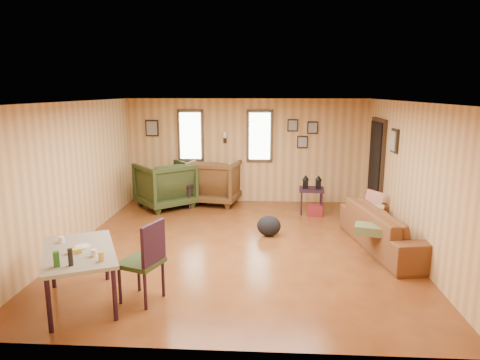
# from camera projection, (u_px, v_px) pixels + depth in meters

# --- Properties ---
(room) EXTENTS (5.54, 6.04, 2.44)m
(room) POSITION_uv_depth(u_px,v_px,m) (250.00, 173.00, 7.25)
(room) COLOR brown
(room) RESTS_ON ground
(sofa) EXTENTS (1.07, 2.42, 0.91)m
(sofa) POSITION_uv_depth(u_px,v_px,m) (391.00, 222.00, 7.01)
(sofa) COLOR brown
(sofa) RESTS_ON ground
(recliner_brown) EXTENTS (1.28, 1.22, 1.13)m
(recliner_brown) POSITION_uv_depth(u_px,v_px,m) (215.00, 179.00, 9.89)
(recliner_brown) COLOR #523418
(recliner_brown) RESTS_ON ground
(recliner_green) EXTENTS (1.49, 1.48, 1.12)m
(recliner_green) POSITION_uv_depth(u_px,v_px,m) (165.00, 183.00, 9.53)
(recliner_green) COLOR #2B3719
(recliner_green) RESTS_ON ground
(end_table) EXTENTS (0.66, 0.64, 0.66)m
(end_table) POSITION_uv_depth(u_px,v_px,m) (186.00, 190.00, 9.64)
(end_table) COLOR black
(end_table) RESTS_ON ground
(side_table) EXTENTS (0.56, 0.56, 0.83)m
(side_table) POSITION_uv_depth(u_px,v_px,m) (312.00, 187.00, 9.05)
(side_table) COLOR black
(side_table) RESTS_ON ground
(cooler) EXTENTS (0.36, 0.28, 0.23)m
(cooler) POSITION_uv_depth(u_px,v_px,m) (315.00, 210.00, 8.96)
(cooler) COLOR maroon
(cooler) RESTS_ON ground
(backpack) EXTENTS (0.43, 0.33, 0.37)m
(backpack) POSITION_uv_depth(u_px,v_px,m) (269.00, 226.00, 7.69)
(backpack) COLOR black
(backpack) RESTS_ON ground
(sofa_pillows) EXTENTS (0.87, 1.84, 0.37)m
(sofa_pillows) POSITION_uv_depth(u_px,v_px,m) (372.00, 215.00, 7.21)
(sofa_pillows) COLOR #515831
(sofa_pillows) RESTS_ON sofa
(dining_table) EXTENTS (1.30, 1.56, 0.88)m
(dining_table) POSITION_uv_depth(u_px,v_px,m) (79.00, 255.00, 5.15)
(dining_table) COLOR gray
(dining_table) RESTS_ON ground
(dining_chair) EXTENTS (0.60, 0.60, 1.03)m
(dining_chair) POSITION_uv_depth(u_px,v_px,m) (146.00, 257.00, 5.21)
(dining_chair) COLOR #2B3719
(dining_chair) RESTS_ON ground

